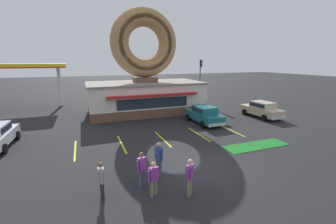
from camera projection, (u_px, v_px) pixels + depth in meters
ground_plane at (205, 166)px, 12.27m from camera, size 160.00×160.00×0.00m
donut_shop_building at (145, 79)px, 24.30m from camera, size 12.30×6.75×10.96m
putting_mat at (256, 146)px, 15.21m from camera, size 4.64×1.40×0.03m
mini_donut_near_left at (238, 145)px, 15.25m from camera, size 0.13×0.13×0.04m
mini_donut_near_right at (263, 147)px, 14.81m from camera, size 0.13×0.13×0.04m
mini_donut_mid_left at (283, 143)px, 15.67m from camera, size 0.13×0.13×0.04m
mini_donut_mid_centre at (250, 145)px, 15.30m from camera, size 0.13×0.13×0.04m
golf_ball at (244, 146)px, 15.02m from camera, size 0.04×0.04×0.04m
putting_flag_pin at (279, 136)px, 15.94m from camera, size 0.13×0.01×0.55m
car_teal at (204, 114)px, 20.56m from camera, size 2.07×4.60×1.60m
car_champagne at (262, 109)px, 22.75m from camera, size 2.09×4.61×1.60m
pedestrian_blue_sweater_man at (101, 179)px, 9.24m from camera, size 0.24×0.60×1.62m
pedestrian_hooded_kid at (154, 178)px, 9.42m from camera, size 0.55×0.38×1.55m
pedestrian_leather_jacket_man at (142, 168)px, 10.12m from camera, size 0.51×0.41×1.67m
pedestrian_clipboard_woman at (190, 176)px, 9.44m from camera, size 0.45×0.45×1.66m
pedestrian_beanie_man at (159, 157)px, 11.13m from camera, size 0.36×0.56×1.75m
trash_bin at (101, 117)px, 20.98m from camera, size 0.57×0.57×0.97m
traffic_light_pole at (200, 75)px, 30.40m from camera, size 0.28×0.47×5.80m
gas_station_canopy at (25, 67)px, 26.45m from camera, size 9.00×4.46×5.30m
parking_stripe_far_left at (75, 150)px, 14.49m from camera, size 0.12×3.60×0.01m
parking_stripe_left at (122, 144)px, 15.54m from camera, size 0.12×3.60×0.01m
parking_stripe_mid_left at (163, 139)px, 16.58m from camera, size 0.12×3.60×0.01m
parking_stripe_centre at (198, 134)px, 17.62m from camera, size 0.12×3.60×0.01m
parking_stripe_mid_right at (230, 130)px, 18.67m from camera, size 0.12×3.60×0.01m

